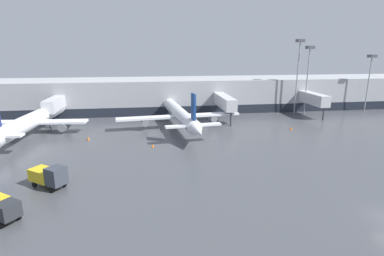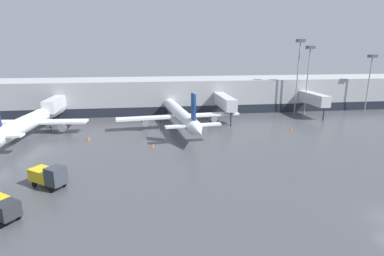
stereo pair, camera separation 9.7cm
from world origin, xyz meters
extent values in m
cube|color=#9EA0A5|center=(0.00, 62.00, 4.50)|extent=(160.00, 16.00, 9.00)
cube|color=#1E232D|center=(0.00, 53.95, 1.20)|extent=(156.80, 0.10, 2.40)
cube|color=#BCBCC1|center=(-5.98, 47.12, 4.60)|extent=(2.60, 13.77, 2.80)
cylinder|color=#3F4247|center=(-5.98, 40.83, 1.60)|extent=(0.44, 0.44, 3.20)
cube|color=#BCBCC1|center=(18.27, 48.24, 4.60)|extent=(2.60, 11.51, 2.80)
cylinder|color=#3F4247|center=(18.27, 43.09, 1.60)|extent=(0.44, 0.44, 3.20)
cube|color=#BCBCC1|center=(-46.65, 48.97, 4.60)|extent=(2.60, 10.06, 2.80)
cylinder|color=#3F4247|center=(-46.65, 44.54, 1.60)|extent=(0.44, 0.44, 3.20)
cylinder|color=silver|center=(-48.20, 41.34, 2.98)|extent=(5.65, 31.33, 3.13)
cone|color=silver|center=(-46.79, 58.59, 2.98)|extent=(3.25, 3.68, 2.98)
cube|color=silver|center=(-48.26, 40.56, 2.36)|extent=(21.34, 4.77, 0.44)
cylinder|color=slate|center=(-54.16, 41.04, 1.41)|extent=(1.99, 3.50, 1.72)
cylinder|color=slate|center=(-42.35, 40.08, 1.41)|extent=(1.99, 3.50, 1.72)
cylinder|color=#2D2D33|center=(-47.37, 51.44, 0.79)|extent=(0.20, 0.20, 1.57)
cylinder|color=#2D2D33|center=(-51.70, 40.06, 0.79)|extent=(0.20, 0.20, 1.57)
cylinder|color=#2D2D33|center=(-44.95, 39.51, 0.79)|extent=(0.20, 0.20, 1.57)
cylinder|color=silver|center=(-17.94, 41.65, 3.15)|extent=(5.96, 28.16, 2.82)
cone|color=silver|center=(-19.69, 57.11, 3.15)|extent=(3.01, 3.39, 2.68)
cone|color=silver|center=(-16.12, 25.62, 3.15)|extent=(3.00, 4.49, 2.54)
cube|color=silver|center=(-17.86, 40.95, 2.59)|extent=(27.91, 5.61, 0.44)
cube|color=silver|center=(-16.49, 28.84, 3.43)|extent=(10.65, 2.58, 0.35)
cube|color=navy|center=(-16.49, 28.84, 6.67)|extent=(0.61, 2.27, 5.35)
cylinder|color=slate|center=(-25.60, 40.08, 1.73)|extent=(1.85, 2.90, 1.55)
cylinder|color=slate|center=(-10.13, 41.83, 1.73)|extent=(1.85, 2.90, 1.55)
cylinder|color=#2D2D33|center=(-18.97, 50.70, 0.94)|extent=(0.20, 0.20, 1.88)
cylinder|color=#2D2D33|center=(-22.20, 39.76, 0.94)|extent=(0.20, 0.20, 1.88)
cylinder|color=#2D2D33|center=(-13.36, 40.76, 0.94)|extent=(0.20, 0.20, 1.88)
cube|color=#26282D|center=(-38.75, 4.83, 1.51)|extent=(2.63, 2.65, 1.62)
cylinder|color=black|center=(-38.16, 5.53, 0.35)|extent=(0.71, 0.61, 0.70)
cylinder|color=black|center=(-39.22, 4.05, 0.35)|extent=(0.71, 0.61, 0.70)
cylinder|color=black|center=(-40.64, 7.31, 0.35)|extent=(0.71, 0.61, 0.70)
cube|color=gold|center=(-38.25, 13.70, 1.47)|extent=(3.83, 3.60, 1.54)
cube|color=#333842|center=(-36.17, 12.18, 1.82)|extent=(2.77, 2.78, 2.23)
cylinder|color=black|center=(-35.55, 12.90, 0.35)|extent=(0.71, 0.62, 0.70)
cylinder|color=black|center=(-36.68, 11.36, 0.35)|extent=(0.71, 0.62, 0.70)
cylinder|color=black|center=(-38.14, 14.80, 0.35)|extent=(0.71, 0.62, 0.70)
cylinder|color=black|center=(-39.27, 13.26, 0.35)|extent=(0.71, 0.62, 0.70)
cone|color=orange|center=(6.26, 35.71, 0.30)|extent=(0.51, 0.51, 0.60)
cone|color=orange|center=(-24.09, 27.57, 0.28)|extent=(0.45, 0.45, 0.57)
cone|color=orange|center=(-36.44, 33.70, 0.38)|extent=(0.42, 0.42, 0.75)
cylinder|color=gray|center=(14.94, 51.76, 9.45)|extent=(0.30, 0.30, 18.90)
cube|color=#4C4C51|center=(14.94, 51.76, 19.30)|extent=(1.80, 1.80, 0.80)
cylinder|color=gray|center=(36.06, 51.63, 7.47)|extent=(0.30, 0.30, 14.94)
cube|color=#4C4C51|center=(36.06, 51.63, 15.34)|extent=(1.80, 1.80, 0.80)
cylinder|color=gray|center=(17.54, 51.19, 8.60)|extent=(0.30, 0.30, 17.21)
cube|color=#4C4C51|center=(17.54, 51.19, 17.61)|extent=(1.80, 1.80, 0.80)
camera|label=1|loc=(-24.30, -24.27, 16.98)|focal=28.00mm
camera|label=2|loc=(-24.20, -24.28, 16.98)|focal=28.00mm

